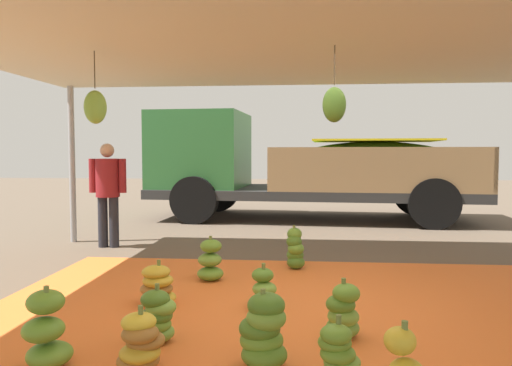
% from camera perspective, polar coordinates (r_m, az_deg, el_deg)
% --- Properties ---
extents(ground_plane, '(40.00, 40.00, 0.00)m').
position_cam_1_polar(ground_plane, '(7.74, 5.25, -7.60)').
color(ground_plane, brown).
extents(tarp_orange, '(6.06, 4.22, 0.01)m').
position_cam_1_polar(tarp_orange, '(4.83, 5.32, -14.43)').
color(tarp_orange, orange).
rests_on(tarp_orange, ground).
extents(tent_canopy, '(8.00, 7.00, 2.65)m').
position_cam_1_polar(tent_canopy, '(4.64, 5.37, 16.87)').
color(tent_canopy, '#9EA0A5').
rests_on(tent_canopy, ground).
extents(banana_bunch_0, '(0.36, 0.37, 0.48)m').
position_cam_1_polar(banana_bunch_0, '(4.15, 10.00, -14.45)').
color(banana_bunch_0, '#6B9E38').
rests_on(banana_bunch_0, tarp_orange).
extents(banana_bunch_1, '(0.42, 0.41, 0.45)m').
position_cam_1_polar(banana_bunch_1, '(3.63, -13.17, -17.59)').
color(banana_bunch_1, '#996628').
rests_on(banana_bunch_1, tarp_orange).
extents(banana_bunch_3, '(0.41, 0.42, 0.55)m').
position_cam_1_polar(banana_bunch_3, '(3.59, 0.86, -16.74)').
color(banana_bunch_3, '#518428').
rests_on(banana_bunch_3, tarp_orange).
extents(banana_bunch_4, '(0.39, 0.38, 0.46)m').
position_cam_1_polar(banana_bunch_4, '(4.09, -11.38, -14.95)').
color(banana_bunch_4, '#6B9E38').
rests_on(banana_bunch_4, tarp_orange).
extents(banana_bunch_6, '(0.39, 0.40, 0.57)m').
position_cam_1_polar(banana_bunch_6, '(3.86, -23.00, -15.52)').
color(banana_bunch_6, '#60932D').
rests_on(banana_bunch_6, tarp_orange).
extents(banana_bunch_7, '(0.31, 0.30, 0.44)m').
position_cam_1_polar(banana_bunch_7, '(4.79, 0.81, -12.27)').
color(banana_bunch_7, '#6B9E38').
rests_on(banana_bunch_7, tarp_orange).
extents(banana_bunch_8, '(0.37, 0.39, 0.45)m').
position_cam_1_polar(banana_bunch_8, '(3.39, 9.40, -19.04)').
color(banana_bunch_8, '#60932D').
rests_on(banana_bunch_8, tarp_orange).
extents(banana_bunch_10, '(0.47, 0.46, 0.44)m').
position_cam_1_polar(banana_bunch_10, '(5.03, -11.30, -11.57)').
color(banana_bunch_10, gold).
rests_on(banana_bunch_10, tarp_orange).
extents(banana_bunch_11, '(0.39, 0.39, 0.52)m').
position_cam_1_polar(banana_bunch_11, '(5.83, -5.29, -9.00)').
color(banana_bunch_11, '#60932D').
rests_on(banana_bunch_11, tarp_orange).
extents(banana_bunch_12, '(0.30, 0.34, 0.56)m').
position_cam_1_polar(banana_bunch_12, '(6.38, 4.54, -7.66)').
color(banana_bunch_12, '#477523').
rests_on(banana_bunch_12, tarp_orange).
extents(cargo_truck_main, '(7.24, 2.87, 2.40)m').
position_cam_1_polar(cargo_truck_main, '(11.14, 4.89, 2.02)').
color(cargo_truck_main, '#2D2D2D').
rests_on(cargo_truck_main, ground).
extents(worker_0, '(0.60, 0.37, 1.63)m').
position_cam_1_polar(worker_0, '(8.10, -16.71, -0.43)').
color(worker_0, '#26262D').
rests_on(worker_0, ground).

